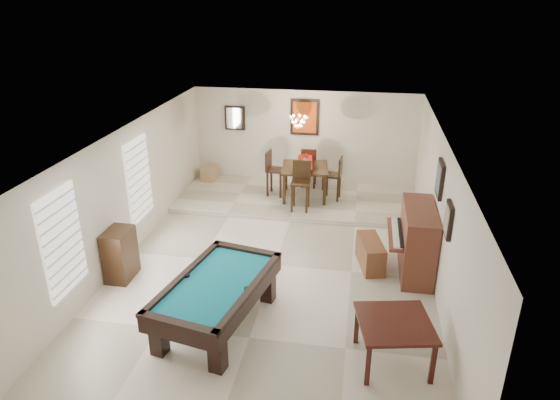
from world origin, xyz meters
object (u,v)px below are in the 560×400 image
(pool_table, at_px, (217,304))
(dining_chair_north, at_px, (309,167))
(piano_bench, at_px, (370,253))
(dining_table, at_px, (305,180))
(apothecary_chest, at_px, (120,254))
(chandelier, at_px, (298,117))
(corner_bench, at_px, (209,173))
(square_table, at_px, (393,342))
(dining_chair_east, at_px, (333,178))
(upright_piano, at_px, (409,240))
(flower_vase, at_px, (305,158))
(dining_chair_south, at_px, (300,187))
(dining_chair_west, at_px, (276,173))

(pool_table, relative_size, dining_chair_north, 2.17)
(piano_bench, bearing_deg, dining_table, 119.30)
(pool_table, relative_size, apothecary_chest, 2.41)
(chandelier, bearing_deg, corner_bench, 161.60)
(square_table, relative_size, dining_table, 0.91)
(dining_chair_east, height_order, chandelier, chandelier)
(upright_piano, relative_size, dining_chair_north, 1.45)
(flower_vase, bearing_deg, square_table, -70.67)
(dining_chair_south, bearing_deg, pool_table, -99.48)
(chandelier, bearing_deg, dining_chair_east, 5.43)
(piano_bench, relative_size, dining_chair_west, 0.85)
(pool_table, xyz_separation_m, flower_vase, (0.75, 5.28, 0.77))
(dining_table, xyz_separation_m, dining_chair_north, (0.02, 0.78, 0.07))
(upright_piano, xyz_separation_m, piano_bench, (-0.69, 0.05, -0.38))
(dining_table, bearing_deg, chandelier, -155.14)
(dining_chair_south, bearing_deg, dining_chair_west, 131.75)
(apothecary_chest, xyz_separation_m, dining_table, (2.94, 4.20, 0.10))
(flower_vase, height_order, dining_chair_north, flower_vase)
(piano_bench, bearing_deg, dining_chair_west, 128.72)
(upright_piano, height_order, dining_chair_east, upright_piano)
(dining_chair_west, height_order, corner_bench, dining_chair_west)
(flower_vase, distance_m, dining_chair_west, 0.88)
(flower_vase, xyz_separation_m, dining_chair_north, (0.02, 0.78, -0.50))
(pool_table, relative_size, piano_bench, 2.39)
(upright_piano, bearing_deg, dining_chair_south, 136.59)
(square_table, xyz_separation_m, apothecary_chest, (-4.93, 1.50, 0.14))
(pool_table, height_order, chandelier, chandelier)
(dining_chair_south, bearing_deg, chandelier, 103.21)
(flower_vase, bearing_deg, dining_table, 0.00)
(apothecary_chest, height_order, corner_bench, apothecary_chest)
(square_table, bearing_deg, dining_chair_north, 106.99)
(piano_bench, bearing_deg, apothecary_chest, -165.21)
(upright_piano, height_order, chandelier, chandelier)
(dining_table, xyz_separation_m, dining_chair_west, (-0.74, 0.04, 0.11))
(corner_bench, bearing_deg, chandelier, -18.40)
(apothecary_chest, bearing_deg, dining_chair_east, 49.10)
(pool_table, distance_m, chandelier, 5.53)
(corner_bench, bearing_deg, square_table, -53.74)
(dining_chair_south, xyz_separation_m, dining_chair_west, (-0.74, 0.83, -0.01))
(pool_table, xyz_separation_m, dining_chair_south, (0.74, 4.48, 0.32))
(piano_bench, relative_size, dining_chair_north, 0.91)
(upright_piano, bearing_deg, square_table, -97.86)
(square_table, height_order, chandelier, chandelier)
(pool_table, height_order, dining_table, dining_table)
(dining_chair_west, bearing_deg, piano_bench, -135.13)
(square_table, relative_size, chandelier, 1.71)
(piano_bench, bearing_deg, flower_vase, 119.30)
(upright_piano, height_order, dining_chair_west, upright_piano)
(flower_vase, bearing_deg, pool_table, -98.05)
(dining_chair_north, relative_size, corner_bench, 2.42)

